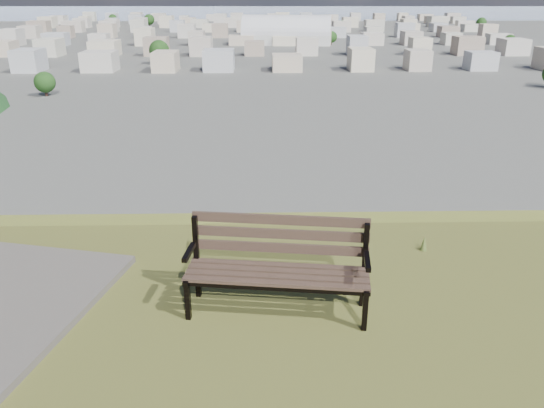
{
  "coord_description": "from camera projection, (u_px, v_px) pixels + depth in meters",
  "views": [
    {
      "loc": [
        0.5,
        -2.32,
        27.83
      ],
      "look_at": [
        0.64,
        3.95,
        25.3
      ],
      "focal_mm": 35.0,
      "sensor_mm": 36.0,
      "label": 1
    }
  ],
  "objects": [
    {
      "name": "park_bench",
      "position": [
        278.0,
        261.0,
        4.92
      ],
      "size": [
        1.73,
        0.75,
        0.88
      ],
      "rotation": [
        0.0,
        0.0,
        -0.13
      ],
      "color": "#463128",
      "rests_on": "hilltop_mesa"
    },
    {
      "name": "arena",
      "position": [
        287.0,
        35.0,
        293.26
      ],
      "size": [
        50.59,
        26.46,
        20.42
      ],
      "rotation": [
        0.0,
        0.0,
        -0.13
      ],
      "color": "silver",
      "rests_on": "ground"
    },
    {
      "name": "city_trees",
      "position": [
        213.0,
        33.0,
        305.91
      ],
      "size": [
        406.52,
        387.2,
        9.98
      ],
      "color": "#36211B",
      "rests_on": "ground"
    },
    {
      "name": "bay_water",
      "position": [
        259.0,
        9.0,
        846.89
      ],
      "size": [
        2400.0,
        700.0,
        0.12
      ],
      "primitive_type": "cube",
      "color": "#8A99AF",
      "rests_on": "ground"
    },
    {
      "name": "city_blocks",
      "position": [
        259.0,
        27.0,
        376.91
      ],
      "size": [
        395.0,
        361.0,
        7.0
      ],
      "color": "beige",
      "rests_on": "ground"
    }
  ]
}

